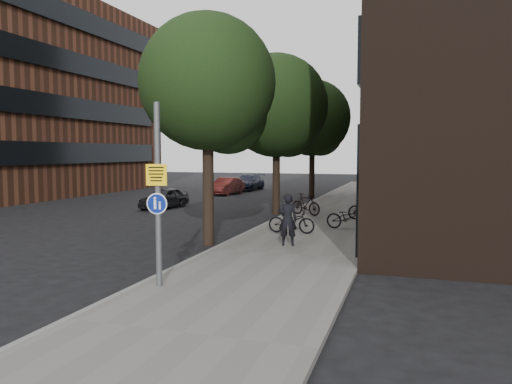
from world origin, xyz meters
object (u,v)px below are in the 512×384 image
at_px(signpost, 158,194).
at_px(parked_bike_facade_near, 349,217).
at_px(parked_car_near, 164,198).
at_px(pedestrian, 288,220).

distance_m(signpost, parked_bike_facade_near, 9.94).
bearing_deg(parked_car_near, pedestrian, -37.74).
bearing_deg(parked_bike_facade_near, pedestrian, 171.54).
bearing_deg(signpost, parked_car_near, 108.98).
xyz_separation_m(signpost, pedestrian, (1.55, 5.48, -1.20)).
relative_size(pedestrian, parked_car_near, 0.49).
bearing_deg(signpost, pedestrian, 65.70).
xyz_separation_m(pedestrian, parked_bike_facade_near, (1.43, 3.87, -0.36)).
xyz_separation_m(signpost, parked_car_near, (-7.61, 14.61, -1.57)).
height_order(signpost, parked_bike_facade_near, signpost).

